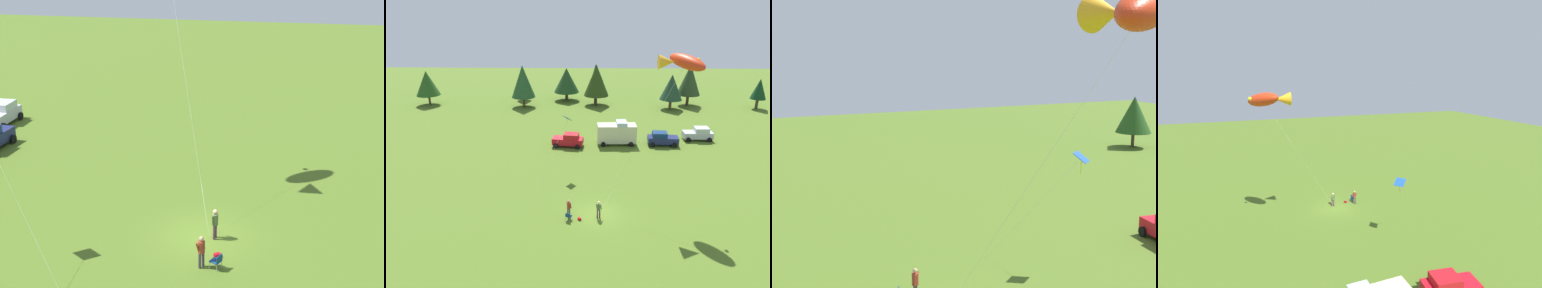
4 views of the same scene
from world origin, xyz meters
TOP-DOWN VIEW (x-y plane):
  - ground_plane at (0.00, 0.00)m, footprint 160.00×160.00m
  - person_kite_flyer at (-0.03, -0.60)m, footprint 0.60×0.40m
  - folding_chair at (-2.85, -1.16)m, footprint 0.64×0.64m
  - person_spectator at (-2.85, -0.37)m, footprint 0.54×0.52m
  - backpack_on_grass at (-1.82, -1.01)m, footprint 0.36×0.39m
  - car_silver_compact at (15.10, 20.54)m, footprint 4.23×2.26m

SIDE VIEW (x-z plane):
  - ground_plane at x=0.00m, z-range 0.00..0.00m
  - backpack_on_grass at x=-1.82m, z-range 0.00..0.22m
  - folding_chair at x=-2.85m, z-range 0.08..0.90m
  - car_silver_compact at x=15.10m, z-range 0.00..1.89m
  - person_kite_flyer at x=-0.03m, z-range 0.15..1.89m
  - person_spectator at x=-2.85m, z-range 0.15..1.89m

